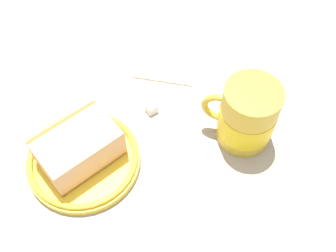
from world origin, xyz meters
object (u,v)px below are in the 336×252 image
object	(u,v)px
folded_napkin	(168,58)
sugar_cube	(151,108)
cake_slice	(79,148)
tea_mug	(247,116)
small_plate	(84,159)
teaspoon	(206,251)

from	to	relation	value
folded_napkin	sugar_cube	size ratio (longest dim) A/B	6.75
cake_slice	tea_mug	world-z (taller)	tea_mug
cake_slice	folded_napkin	size ratio (longest dim) A/B	1.27
small_plate	tea_mug	xyz separation A→B (cm)	(21.40, 11.84, 4.17)
teaspoon	folded_napkin	world-z (taller)	teaspoon
teaspoon	sugar_cube	size ratio (longest dim) A/B	7.14
small_plate	folded_napkin	size ratio (longest dim) A/B	1.59
small_plate	tea_mug	size ratio (longest dim) A/B	1.50
teaspoon	sugar_cube	distance (cm)	23.88
tea_mug	sugar_cube	bearing A→B (deg)	179.99
cake_slice	sugar_cube	xyz separation A→B (cm)	(6.81, 11.70, -3.18)
small_plate	teaspoon	xyz separation A→B (cm)	(20.60, -7.48, -0.61)
cake_slice	teaspoon	world-z (taller)	cake_slice
small_plate	sugar_cube	size ratio (longest dim) A/B	10.71
small_plate	cake_slice	xyz separation A→B (cm)	(-0.23, 0.15, 2.99)
small_plate	cake_slice	bearing A→B (deg)	146.87
folded_napkin	cake_slice	bearing A→B (deg)	-104.42
tea_mug	teaspoon	bearing A→B (deg)	-92.38
sugar_cube	small_plate	bearing A→B (deg)	-119.05
teaspoon	folded_napkin	size ratio (longest dim) A/B	1.06
small_plate	teaspoon	distance (cm)	21.92
cake_slice	teaspoon	bearing A→B (deg)	-20.11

